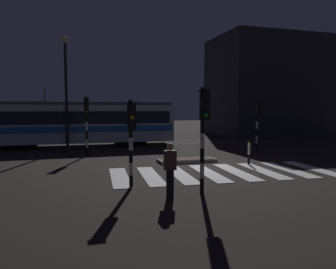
{
  "coord_description": "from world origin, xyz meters",
  "views": [
    {
      "loc": [
        -6.12,
        -13.89,
        2.74
      ],
      "look_at": [
        -1.34,
        2.26,
        1.4
      ],
      "focal_mm": 34.07,
      "sensor_mm": 36.0,
      "label": 1
    }
  ],
  "objects_px": {
    "traffic_light_corner_far_left": "(86,117)",
    "street_lamp_trackside_left": "(66,80)",
    "traffic_light_kerb_mid_left": "(203,124)",
    "tram": "(77,123)",
    "bollard_island_edge": "(249,153)",
    "pedestrian_waiting_at_kerb": "(170,170)",
    "traffic_light_corner_far_right": "(258,117)",
    "traffic_light_corner_near_left": "(131,130)"
  },
  "relations": [
    {
      "from": "traffic_light_corner_far_left",
      "to": "street_lamp_trackside_left",
      "type": "distance_m",
      "value": 4.28
    },
    {
      "from": "traffic_light_kerb_mid_left",
      "to": "traffic_light_corner_far_left",
      "type": "height_order",
      "value": "traffic_light_corner_far_left"
    },
    {
      "from": "tram",
      "to": "bollard_island_edge",
      "type": "distance_m",
      "value": 13.14
    },
    {
      "from": "bollard_island_edge",
      "to": "tram",
      "type": "bearing_deg",
      "value": 128.22
    },
    {
      "from": "street_lamp_trackside_left",
      "to": "bollard_island_edge",
      "type": "bearing_deg",
      "value": -44.54
    },
    {
      "from": "bollard_island_edge",
      "to": "pedestrian_waiting_at_kerb",
      "type": "bearing_deg",
      "value": -139.93
    },
    {
      "from": "traffic_light_kerb_mid_left",
      "to": "street_lamp_trackside_left",
      "type": "height_order",
      "value": "street_lamp_trackside_left"
    },
    {
      "from": "traffic_light_corner_far_right",
      "to": "tram",
      "type": "relative_size",
      "value": 0.24
    },
    {
      "from": "traffic_light_kerb_mid_left",
      "to": "traffic_light_corner_far_right",
      "type": "relative_size",
      "value": 1.02
    },
    {
      "from": "traffic_light_corner_near_left",
      "to": "street_lamp_trackside_left",
      "type": "distance_m",
      "value": 12.17
    },
    {
      "from": "traffic_light_kerb_mid_left",
      "to": "traffic_light_corner_far_left",
      "type": "xyz_separation_m",
      "value": [
        -3.28,
        9.64,
        0.02
      ]
    },
    {
      "from": "pedestrian_waiting_at_kerb",
      "to": "traffic_light_kerb_mid_left",
      "type": "bearing_deg",
      "value": 9.54
    },
    {
      "from": "traffic_light_corner_far_right",
      "to": "pedestrian_waiting_at_kerb",
      "type": "relative_size",
      "value": 1.98
    },
    {
      "from": "traffic_light_kerb_mid_left",
      "to": "traffic_light_corner_near_left",
      "type": "xyz_separation_m",
      "value": [
        -2.1,
        1.36,
        -0.25
      ]
    },
    {
      "from": "traffic_light_corner_far_right",
      "to": "pedestrian_waiting_at_kerb",
      "type": "height_order",
      "value": "traffic_light_corner_far_right"
    },
    {
      "from": "traffic_light_kerb_mid_left",
      "to": "traffic_light_corner_far_right",
      "type": "xyz_separation_m",
      "value": [
        7.67,
        9.02,
        -0.04
      ]
    },
    {
      "from": "street_lamp_trackside_left",
      "to": "tram",
      "type": "bearing_deg",
      "value": 69.39
    },
    {
      "from": "traffic_light_corner_near_left",
      "to": "street_lamp_trackside_left",
      "type": "bearing_deg",
      "value": 101.31
    },
    {
      "from": "traffic_light_corner_near_left",
      "to": "bollard_island_edge",
      "type": "bearing_deg",
      "value": 25.49
    },
    {
      "from": "traffic_light_kerb_mid_left",
      "to": "traffic_light_corner_far_right",
      "type": "bearing_deg",
      "value": 49.62
    },
    {
      "from": "traffic_light_corner_far_left",
      "to": "tram",
      "type": "relative_size",
      "value": 0.24
    },
    {
      "from": "traffic_light_kerb_mid_left",
      "to": "traffic_light_corner_far_left",
      "type": "bearing_deg",
      "value": 108.78
    },
    {
      "from": "tram",
      "to": "bollard_island_edge",
      "type": "bearing_deg",
      "value": -51.78
    },
    {
      "from": "traffic_light_corner_far_left",
      "to": "tram",
      "type": "xyz_separation_m",
      "value": [
        -0.52,
        5.05,
        -0.55
      ]
    },
    {
      "from": "street_lamp_trackside_left",
      "to": "tram",
      "type": "distance_m",
      "value": 3.45
    },
    {
      "from": "pedestrian_waiting_at_kerb",
      "to": "bollard_island_edge",
      "type": "height_order",
      "value": "pedestrian_waiting_at_kerb"
    },
    {
      "from": "tram",
      "to": "bollard_island_edge",
      "type": "relative_size",
      "value": 12.89
    },
    {
      "from": "traffic_light_kerb_mid_left",
      "to": "bollard_island_edge",
      "type": "xyz_separation_m",
      "value": [
        4.3,
        4.41,
        -1.71
      ]
    },
    {
      "from": "traffic_light_corner_far_right",
      "to": "bollard_island_edge",
      "type": "height_order",
      "value": "traffic_light_corner_far_right"
    },
    {
      "from": "traffic_light_corner_far_right",
      "to": "bollard_island_edge",
      "type": "distance_m",
      "value": 5.95
    },
    {
      "from": "tram",
      "to": "traffic_light_corner_near_left",
      "type": "bearing_deg",
      "value": -82.76
    },
    {
      "from": "pedestrian_waiting_at_kerb",
      "to": "bollard_island_edge",
      "type": "distance_m",
      "value": 7.17
    },
    {
      "from": "traffic_light_corner_far_left",
      "to": "bollard_island_edge",
      "type": "bearing_deg",
      "value": -34.62
    },
    {
      "from": "traffic_light_corner_far_left",
      "to": "bollard_island_edge",
      "type": "xyz_separation_m",
      "value": [
        7.58,
        -5.23,
        -1.74
      ]
    },
    {
      "from": "traffic_light_corner_far_right",
      "to": "bollard_island_edge",
      "type": "relative_size",
      "value": 3.05
    },
    {
      "from": "traffic_light_kerb_mid_left",
      "to": "pedestrian_waiting_at_kerb",
      "type": "distance_m",
      "value": 1.84
    },
    {
      "from": "traffic_light_corner_far_left",
      "to": "pedestrian_waiting_at_kerb",
      "type": "relative_size",
      "value": 2.03
    },
    {
      "from": "traffic_light_corner_near_left",
      "to": "pedestrian_waiting_at_kerb",
      "type": "height_order",
      "value": "traffic_light_corner_near_left"
    },
    {
      "from": "traffic_light_corner_far_right",
      "to": "pedestrian_waiting_at_kerb",
      "type": "bearing_deg",
      "value": -133.84
    },
    {
      "from": "traffic_light_corner_near_left",
      "to": "pedestrian_waiting_at_kerb",
      "type": "xyz_separation_m",
      "value": [
        0.93,
        -1.55,
        -1.14
      ]
    },
    {
      "from": "bollard_island_edge",
      "to": "traffic_light_corner_near_left",
      "type": "bearing_deg",
      "value": -154.51
    },
    {
      "from": "pedestrian_waiting_at_kerb",
      "to": "bollard_island_edge",
      "type": "xyz_separation_m",
      "value": [
        5.48,
        4.61,
        -0.32
      ]
    }
  ]
}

